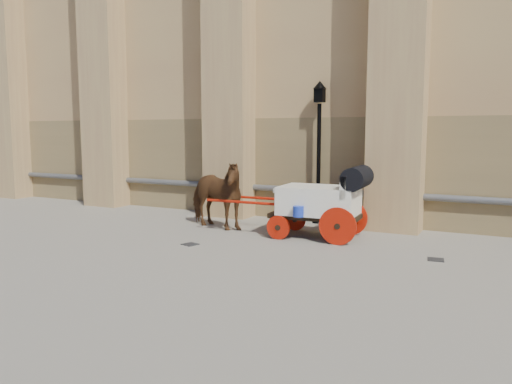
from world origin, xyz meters
The scene contains 6 objects.
ground centered at (0.00, 0.00, 0.00)m, with size 90.00×90.00×0.00m, color gray.
horse centered at (-0.38, 1.70, 0.91)m, with size 0.99×2.16×1.83m, color brown.
carriage centered at (2.67, 1.84, 0.97)m, with size 4.14×1.51×1.79m.
street_lamp centered at (1.84, 3.72, 2.14)m, with size 0.37×0.37×4.00m.
drain_grate_near centered at (0.14, -0.24, 0.01)m, with size 0.32×0.32×0.01m, color black.
drain_grate_far centered at (5.42, 0.88, 0.01)m, with size 0.32×0.32×0.01m, color black.
Camera 1 is at (6.63, -9.65, 2.62)m, focal length 35.00 mm.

